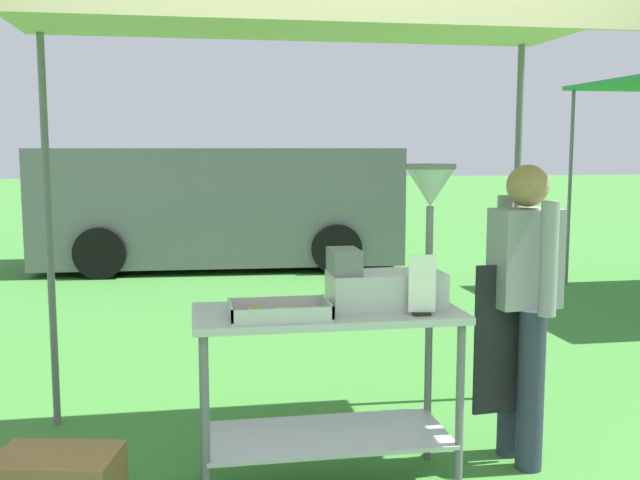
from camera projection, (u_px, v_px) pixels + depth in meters
name	position (u px, v px, depth m)	size (l,w,h in m)	color
ground_plane	(241.00, 300.00, 8.34)	(70.00, 70.00, 0.00)	#3D7F33
stall_canopy	(324.00, 17.00, 3.55)	(3.17, 2.14, 2.41)	slate
donut_cart	(327.00, 359.00, 3.66)	(1.31, 0.58, 0.91)	#B7B7BC
donut_tray	(282.00, 313.00, 3.46)	(0.47, 0.28, 0.07)	#B7B7BC
donut_fryer	(394.00, 260.00, 3.65)	(0.62, 0.28, 0.71)	#B7B7BC
menu_sign	(422.00, 289.00, 3.50)	(0.13, 0.05, 0.29)	black
vendor	(523.00, 298.00, 3.94)	(0.46, 0.54, 1.61)	#2D3347
van_grey	(220.00, 205.00, 10.72)	(5.10, 2.29, 1.69)	slate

